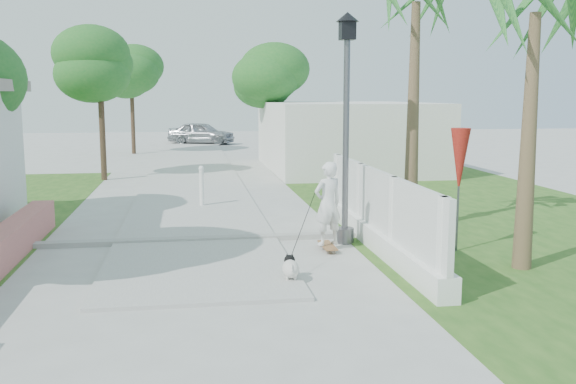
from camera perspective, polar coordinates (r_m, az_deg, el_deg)
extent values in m
plane|color=#B7B7B2|center=(7.19, -7.46, -15.24)|extent=(90.00, 90.00, 0.00)
cube|color=#B7B7B2|center=(26.73, -8.56, 2.38)|extent=(3.20, 36.00, 0.06)
cube|color=#999993|center=(12.89, -8.15, -4.22)|extent=(6.50, 0.25, 0.10)
cube|color=#29551A|center=(16.47, 16.90, -1.86)|extent=(8.00, 20.00, 0.01)
cube|color=white|center=(12.39, 7.86, -4.03)|extent=(0.35, 7.00, 0.40)
cube|color=white|center=(12.25, 7.93, -0.60)|extent=(0.10, 7.00, 1.10)
cube|color=white|center=(9.33, 13.58, -4.93)|extent=(0.14, 0.14, 1.50)
cube|color=white|center=(11.35, 9.36, -2.40)|extent=(0.14, 0.14, 1.50)
cube|color=white|center=(13.42, 6.44, -0.64)|extent=(0.14, 0.14, 1.50)
cube|color=white|center=(15.34, 4.48, 0.55)|extent=(0.14, 0.14, 1.50)
cube|color=silver|center=(25.37, 5.13, 4.99)|extent=(6.00, 8.00, 2.60)
cylinder|color=#59595E|center=(12.75, 5.05, -3.86)|extent=(0.36, 0.36, 0.30)
cylinder|color=#59595E|center=(12.48, 5.16, 4.47)|extent=(0.12, 0.12, 4.00)
cube|color=black|center=(12.50, 5.30, 14.11)|extent=(0.28, 0.28, 0.35)
cone|color=black|center=(12.53, 5.31, 15.25)|extent=(0.44, 0.44, 0.18)
cylinder|color=white|center=(16.75, -7.69, 0.32)|extent=(0.12, 0.12, 1.00)
sphere|color=white|center=(16.68, -7.72, 2.09)|extent=(0.14, 0.14, 0.14)
cylinder|color=#59595E|center=(12.26, 14.89, -0.57)|extent=(0.04, 0.04, 2.00)
cone|color=#AB2918|center=(12.17, 15.02, 2.68)|extent=(0.36, 0.36, 1.20)
cylinder|color=#4C3826|center=(22.78, -16.21, 5.85)|extent=(0.20, 0.20, 3.85)
ellipsoid|color=#1B6121|center=(22.77, -16.38, 9.99)|extent=(3.40, 3.40, 2.55)
ellipsoid|color=#1B6121|center=(22.56, -15.97, 10.92)|extent=(2.89, 2.89, 2.18)
ellipsoid|color=#1B6121|center=(23.02, -16.90, 11.70)|extent=(2.55, 2.55, 1.90)
cylinder|color=#4C3826|center=(26.80, -1.75, 6.18)|extent=(0.20, 0.20, 3.50)
ellipsoid|color=#1B6121|center=(26.78, -1.76, 9.39)|extent=(3.00, 3.00, 2.25)
ellipsoid|color=#1B6121|center=(26.62, -1.28, 10.15)|extent=(2.55, 2.55, 1.92)
ellipsoid|color=#1B6121|center=(26.98, -2.25, 10.86)|extent=(2.25, 2.25, 1.68)
cylinder|color=#4C3826|center=(32.70, -13.65, 6.69)|extent=(0.20, 0.20, 3.85)
ellipsoid|color=#1B6121|center=(32.69, -13.75, 9.58)|extent=(3.20, 3.20, 2.40)
ellipsoid|color=#1B6121|center=(32.49, -13.45, 10.22)|extent=(2.72, 2.72, 2.05)
ellipsoid|color=#1B6121|center=(32.93, -14.12, 10.78)|extent=(2.40, 2.40, 1.79)
cone|color=brown|center=(13.91, 11.04, 6.42)|extent=(0.32, 0.32, 4.80)
cone|color=brown|center=(11.25, 20.57, 4.01)|extent=(0.32, 0.32, 4.20)
cube|color=#95633B|center=(12.15, 3.53, -4.75)|extent=(0.51, 0.85, 0.02)
imported|color=silver|center=(11.99, 3.56, -1.04)|extent=(0.67, 0.56, 1.58)
cylinder|color=gray|center=(11.87, 3.48, -5.36)|extent=(0.03, 0.06, 0.06)
cylinder|color=gray|center=(11.90, 4.18, -5.33)|extent=(0.03, 0.06, 0.06)
cylinder|color=gray|center=(12.43, 2.90, -4.72)|extent=(0.03, 0.06, 0.06)
cylinder|color=gray|center=(12.46, 3.57, -4.69)|extent=(0.03, 0.06, 0.06)
ellipsoid|color=silver|center=(10.08, 0.24, -6.85)|extent=(0.30, 0.46, 0.28)
sphere|color=black|center=(10.26, 0.14, -6.09)|extent=(0.18, 0.18, 0.18)
sphere|color=silver|center=(10.35, 0.10, -6.09)|extent=(0.08, 0.08, 0.08)
cone|color=black|center=(10.24, -0.09, -5.64)|extent=(0.05, 0.05, 0.06)
cone|color=black|center=(10.24, 0.38, -5.64)|extent=(0.05, 0.05, 0.06)
cylinder|color=silver|center=(10.22, -0.16, -7.49)|extent=(0.04, 0.04, 0.13)
cylinder|color=silver|center=(10.23, 0.54, -7.47)|extent=(0.04, 0.04, 0.13)
cylinder|color=silver|center=(10.02, -0.07, -7.82)|extent=(0.04, 0.04, 0.13)
cylinder|color=silver|center=(10.03, 0.65, -7.80)|extent=(0.04, 0.04, 0.13)
cylinder|color=silver|center=(9.86, 0.34, -6.76)|extent=(0.03, 0.11, 0.11)
imported|color=#AAAEB2|center=(38.36, -7.70, 5.22)|extent=(4.19, 2.86, 1.32)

